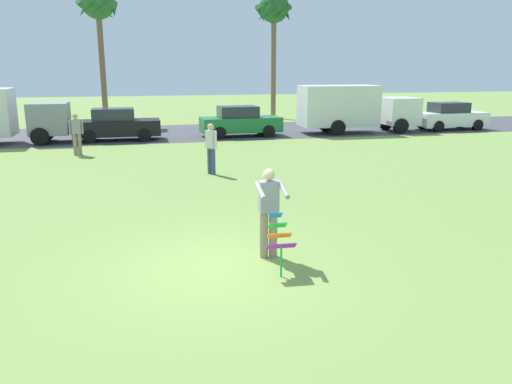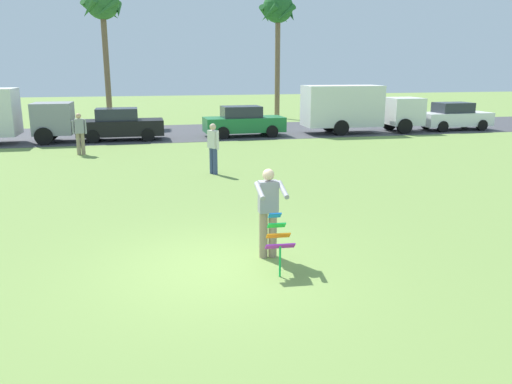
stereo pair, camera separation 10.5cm
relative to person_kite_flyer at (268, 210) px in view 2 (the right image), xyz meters
The scene contains 12 objects.
ground_plane 1.46m from the person_kite_flyer, 163.74° to the right, with size 120.00×120.00×0.00m, color olive.
road_strip 19.86m from the person_kite_flyer, 93.09° to the left, with size 120.00×8.00×0.01m, color #424247.
person_kite_flyer is the anchor object (origin of this frame).
kite_held 0.83m from the person_kite_flyer, 91.80° to the right, with size 0.52×0.65×1.03m.
parked_car_black 17.69m from the person_kite_flyer, 100.25° to the left, with size 4.21×1.85×1.60m.
parked_car_green 17.70m from the person_kite_flyer, 79.63° to the left, with size 4.25×1.93×1.60m.
parked_truck_white_box 19.87m from the person_kite_flyer, 61.20° to the left, with size 6.76×2.27×2.62m.
parked_car_white 23.50m from the person_kite_flyer, 47.80° to the left, with size 4.24×1.91×1.60m.
palm_tree_right_near 26.82m from the person_kite_flyer, 98.82° to the left, with size 2.58×2.71×8.58m.
palm_tree_centre_far 28.65m from the person_kite_flyer, 74.05° to the left, with size 2.58×2.71×8.69m.
person_walker_near 14.05m from the person_kite_flyer, 109.35° to the left, with size 0.57×0.26×1.73m.
person_walker_far 8.06m from the person_kite_flyer, 88.82° to the left, with size 0.37×0.51×1.73m.
Camera 2 is at (-1.26, -8.52, 3.54)m, focal length 35.40 mm.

